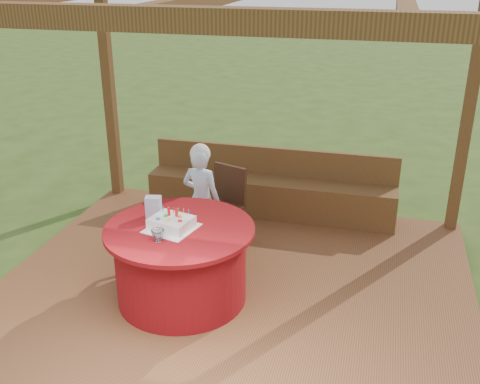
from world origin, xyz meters
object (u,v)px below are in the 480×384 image
elderly_woman (201,196)px  birthday_cake (171,223)px  drinking_glass (158,235)px  bench (270,193)px  chair (225,202)px  gift_bag (153,207)px  table (181,263)px

elderly_woman → birthday_cake: bearing=-86.3°
drinking_glass → bench: bearing=78.0°
bench → chair: size_ratio=3.52×
elderly_woman → gift_bag: size_ratio=5.90×
drinking_glass → table: bearing=73.3°
birthday_cake → chair: bearing=84.4°
bench → birthday_cake: (-0.46, -2.07, 0.52)m
table → chair: chair is taller
elderly_woman → gift_bag: bearing=-102.0°
bench → drinking_glass: size_ratio=26.98×
chair → elderly_woman: bearing=-129.3°
drinking_glass → birthday_cake: bearing=83.6°
table → drinking_glass: bearing=-106.7°
gift_bag → table: bearing=-38.8°
table → birthday_cake: 0.42m
bench → table: bench is taller
table → drinking_glass: (-0.08, -0.28, 0.41)m
table → drinking_glass: drinking_glass is taller
birthday_cake → gift_bag: size_ratio=2.38×
bench → gift_bag: gift_bag is taller
elderly_woman → birthday_cake: size_ratio=2.48×
table → drinking_glass: size_ratio=12.05×
bench → drinking_glass: bearing=-102.0°
birthday_cake → drinking_glass: bearing=-96.4°
bench → birthday_cake: birthday_cake is taller
elderly_woman → gift_bag: elderly_woman is taller
chair → birthday_cake: 1.30m
chair → drinking_glass: chair is taller
bench → drinking_glass: 2.42m
birthday_cake → gift_bag: (-0.24, 0.19, 0.05)m
bench → elderly_woman: elderly_woman is taller
gift_bag → elderly_woman: bearing=65.4°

